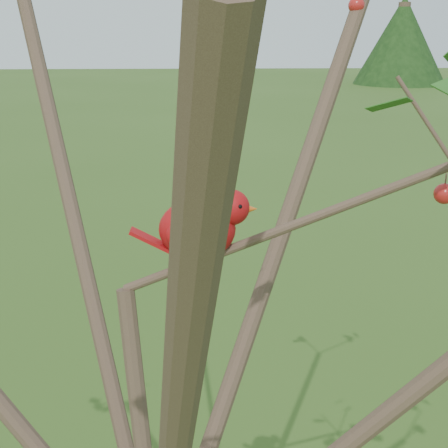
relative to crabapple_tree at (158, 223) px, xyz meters
name	(u,v)px	position (x,y,z in m)	size (l,w,h in m)	color
crabapple_tree	(158,223)	(0.00, 0.00, 0.00)	(2.35, 2.05, 2.95)	#443024
cardinal	(202,226)	(0.07, 0.11, -0.04)	(0.24, 0.12, 0.17)	#A00D13
distant_trees	(177,50)	(-0.52, 23.71, -0.46)	(42.74, 14.38, 3.86)	#443024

